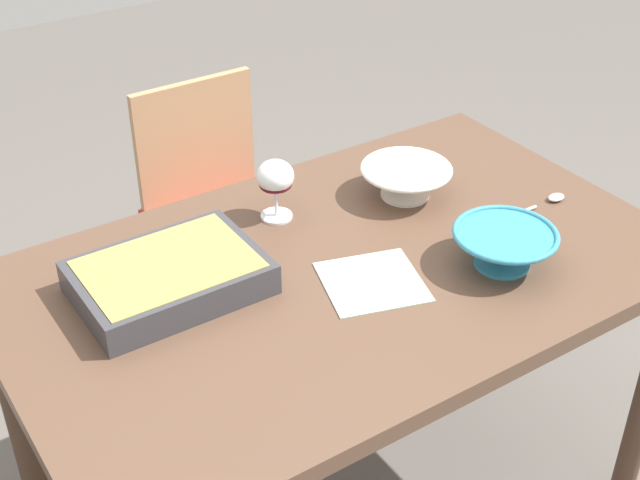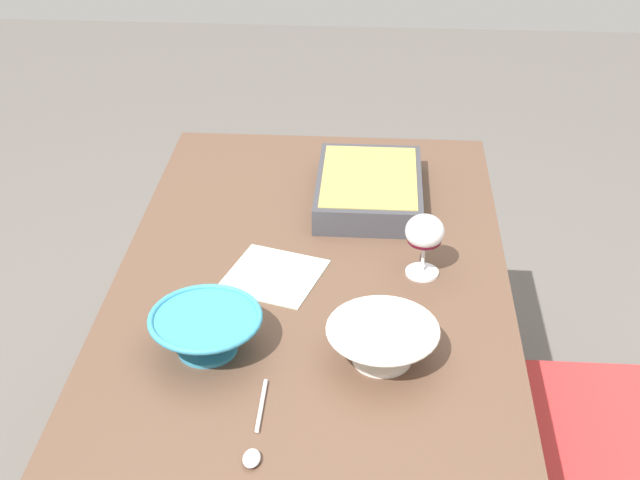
{
  "view_description": "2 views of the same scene",
  "coord_description": "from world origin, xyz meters",
  "px_view_note": "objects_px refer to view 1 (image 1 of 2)",
  "views": [
    {
      "loc": [
        0.87,
        1.23,
        1.83
      ],
      "look_at": [
        0.0,
        -0.08,
        0.8
      ],
      "focal_mm": 49.38,
      "sensor_mm": 36.0,
      "label": 1
    },
    {
      "loc": [
        -1.65,
        -0.13,
        1.88
      ],
      "look_at": [
        0.05,
        -0.01,
        0.83
      ],
      "focal_mm": 51.06,
      "sensor_mm": 36.0,
      "label": 2
    }
  ],
  "objects_px": {
    "dining_table": "(341,299)",
    "chair": "(218,211)",
    "napkin": "(372,282)",
    "casserole_dish": "(169,276)",
    "serving_spoon": "(543,203)",
    "small_bowl": "(504,246)",
    "wine_glass": "(275,180)",
    "mixing_bowl": "(406,179)"
  },
  "relations": [
    {
      "from": "serving_spoon",
      "to": "chair",
      "type": "bearing_deg",
      "value": -62.8
    },
    {
      "from": "serving_spoon",
      "to": "casserole_dish",
      "type": "bearing_deg",
      "value": -11.38
    },
    {
      "from": "mixing_bowl",
      "to": "napkin",
      "type": "distance_m",
      "value": 0.36
    },
    {
      "from": "wine_glass",
      "to": "mixing_bowl",
      "type": "height_order",
      "value": "wine_glass"
    },
    {
      "from": "mixing_bowl",
      "to": "napkin",
      "type": "height_order",
      "value": "mixing_bowl"
    },
    {
      "from": "napkin",
      "to": "chair",
      "type": "bearing_deg",
      "value": -95.43
    },
    {
      "from": "dining_table",
      "to": "mixing_bowl",
      "type": "bearing_deg",
      "value": -151.75
    },
    {
      "from": "small_bowl",
      "to": "wine_glass",
      "type": "bearing_deg",
      "value": -54.94
    },
    {
      "from": "serving_spoon",
      "to": "napkin",
      "type": "xyz_separation_m",
      "value": [
        0.51,
        0.03,
        -0.01
      ]
    },
    {
      "from": "chair",
      "to": "wine_glass",
      "type": "bearing_deg",
      "value": 78.03
    },
    {
      "from": "wine_glass",
      "to": "casserole_dish",
      "type": "distance_m",
      "value": 0.35
    },
    {
      "from": "casserole_dish",
      "to": "serving_spoon",
      "type": "distance_m",
      "value": 0.88
    },
    {
      "from": "chair",
      "to": "mixing_bowl",
      "type": "bearing_deg",
      "value": 106.89
    },
    {
      "from": "dining_table",
      "to": "mixing_bowl",
      "type": "height_order",
      "value": "mixing_bowl"
    },
    {
      "from": "chair",
      "to": "napkin",
      "type": "xyz_separation_m",
      "value": [
        0.08,
        0.86,
        0.3
      ]
    },
    {
      "from": "chair",
      "to": "small_bowl",
      "type": "height_order",
      "value": "small_bowl"
    },
    {
      "from": "dining_table",
      "to": "napkin",
      "type": "bearing_deg",
      "value": 101.28
    },
    {
      "from": "dining_table",
      "to": "small_bowl",
      "type": "height_order",
      "value": "small_bowl"
    },
    {
      "from": "casserole_dish",
      "to": "small_bowl",
      "type": "bearing_deg",
      "value": 154.25
    },
    {
      "from": "casserole_dish",
      "to": "napkin",
      "type": "xyz_separation_m",
      "value": [
        -0.35,
        0.2,
        -0.04
      ]
    },
    {
      "from": "small_bowl",
      "to": "napkin",
      "type": "xyz_separation_m",
      "value": [
        0.26,
        -0.1,
        -0.05
      ]
    },
    {
      "from": "dining_table",
      "to": "serving_spoon",
      "type": "height_order",
      "value": "serving_spoon"
    },
    {
      "from": "casserole_dish",
      "to": "wine_glass",
      "type": "bearing_deg",
      "value": -159.02
    },
    {
      "from": "wine_glass",
      "to": "serving_spoon",
      "type": "relative_size",
      "value": 0.65
    },
    {
      "from": "chair",
      "to": "serving_spoon",
      "type": "height_order",
      "value": "chair"
    },
    {
      "from": "casserole_dish",
      "to": "napkin",
      "type": "bearing_deg",
      "value": 150.61
    },
    {
      "from": "small_bowl",
      "to": "serving_spoon",
      "type": "relative_size",
      "value": 0.99
    },
    {
      "from": "chair",
      "to": "dining_table",
      "type": "bearing_deg",
      "value": 82.77
    },
    {
      "from": "dining_table",
      "to": "napkin",
      "type": "distance_m",
      "value": 0.12
    },
    {
      "from": "serving_spoon",
      "to": "napkin",
      "type": "relative_size",
      "value": 1.12
    },
    {
      "from": "mixing_bowl",
      "to": "serving_spoon",
      "type": "relative_size",
      "value": 0.97
    },
    {
      "from": "dining_table",
      "to": "chair",
      "type": "bearing_deg",
      "value": -97.23
    },
    {
      "from": "chair",
      "to": "wine_glass",
      "type": "height_order",
      "value": "wine_glass"
    },
    {
      "from": "mixing_bowl",
      "to": "small_bowl",
      "type": "xyz_separation_m",
      "value": [
        0.01,
        0.34,
        0.0
      ]
    },
    {
      "from": "casserole_dish",
      "to": "mixing_bowl",
      "type": "height_order",
      "value": "mixing_bowl"
    },
    {
      "from": "wine_glass",
      "to": "chair",
      "type": "bearing_deg",
      "value": -101.97
    },
    {
      "from": "wine_glass",
      "to": "mixing_bowl",
      "type": "bearing_deg",
      "value": 164.29
    },
    {
      "from": "dining_table",
      "to": "chair",
      "type": "xyz_separation_m",
      "value": [
        -0.1,
        -0.78,
        -0.21
      ]
    },
    {
      "from": "mixing_bowl",
      "to": "serving_spoon",
      "type": "xyz_separation_m",
      "value": [
        -0.24,
        0.21,
        -0.04
      ]
    },
    {
      "from": "dining_table",
      "to": "wine_glass",
      "type": "xyz_separation_m",
      "value": [
        0.02,
        -0.24,
        0.19
      ]
    },
    {
      "from": "wine_glass",
      "to": "dining_table",
      "type": "bearing_deg",
      "value": 93.68
    },
    {
      "from": "small_bowl",
      "to": "serving_spoon",
      "type": "distance_m",
      "value": 0.28
    }
  ]
}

